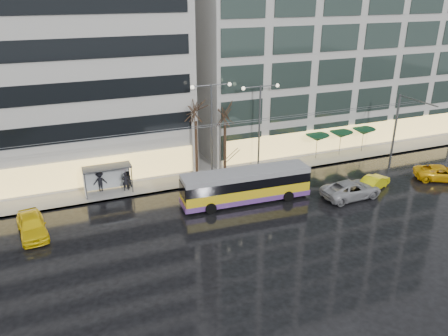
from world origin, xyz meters
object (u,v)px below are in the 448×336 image
trolleybus (246,187)px  street_lamp_near (212,118)px  taxi_a (32,225)px  bus_shelter (103,174)px

trolleybus → street_lamp_near: (-0.85, 6.16, 4.58)m
taxi_a → trolleybus: bearing=-10.5°
bus_shelter → street_lamp_near: bearing=0.6°
bus_shelter → street_lamp_near: (10.38, 0.11, 4.03)m
bus_shelter → street_lamp_near: street_lamp_near is taller
trolleybus → street_lamp_near: bearing=97.9°
bus_shelter → trolleybus: bearing=-28.3°
street_lamp_near → bus_shelter: bearing=-179.4°
street_lamp_near → taxi_a: 17.97m
trolleybus → street_lamp_near: street_lamp_near is taller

